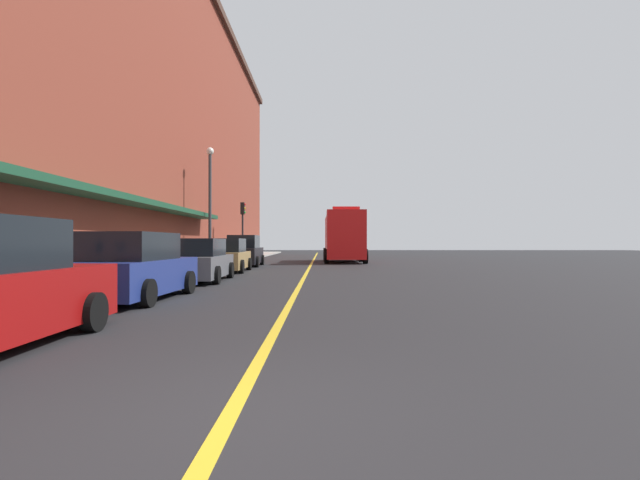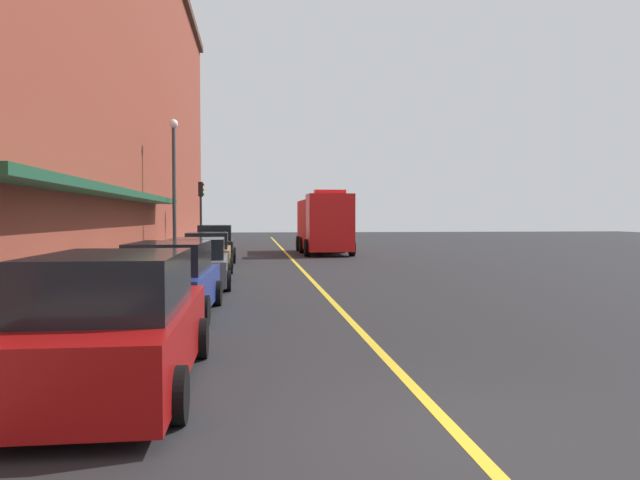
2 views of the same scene
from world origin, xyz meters
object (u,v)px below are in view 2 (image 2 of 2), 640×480
parked_car_2 (198,264)px  parked_car_4 (216,245)px  parked_car_3 (208,253)px  traffic_light_near (201,203)px  parked_car_0 (117,326)px  fire_truck (323,224)px  parking_meter_0 (60,288)px  street_lamp_left (174,174)px  parking_meter_1 (97,275)px  parking_meter_2 (36,297)px  parked_car_1 (171,281)px

parked_car_2 → parked_car_4: bearing=-1.3°
parked_car_2 → parked_car_4: (-0.10, 10.82, 0.12)m
parked_car_3 → traffic_light_near: size_ratio=1.01×
parked_car_0 → traffic_light_near: (-1.39, 29.10, 2.32)m
parked_car_0 → fire_truck: size_ratio=0.63×
parking_meter_0 → street_lamp_left: bearing=91.8°
parked_car_0 → parking_meter_1: size_ratio=3.62×
fire_truck → parking_meter_2: size_ratio=5.77×
parked_car_0 → parking_meter_1: parked_car_0 is taller
parked_car_3 → fire_truck: bearing=-30.5°
parked_car_0 → parked_car_1: size_ratio=1.06×
parked_car_1 → parking_meter_0: bearing=159.8°
parked_car_0 → parking_meter_1: bearing=17.2°
parked_car_4 → parked_car_1: bearing=178.8°
parked_car_2 → parking_meter_0: size_ratio=3.48×
fire_truck → parking_meter_0: size_ratio=5.77×
street_lamp_left → traffic_light_near: 7.59m
parked_car_2 → parking_meter_0: (-1.47, -8.93, 0.31)m
parked_car_3 → traffic_light_near: 12.65m
parking_meter_0 → parking_meter_2: 1.11m
parking_meter_2 → traffic_light_near: traffic_light_near is taller
parking_meter_0 → street_lamp_left: street_lamp_left is taller
parking_meter_1 → parking_meter_0: bearing=-90.0°
parked_car_4 → parked_car_3: bearing=178.9°
parked_car_0 → parking_meter_2: 1.94m
parked_car_0 → traffic_light_near: size_ratio=1.12×
parked_car_1 → parked_car_3: 11.03m
parked_car_1 → street_lamp_left: 16.44m
parked_car_3 → parked_car_2: bearing=179.4°
parked_car_4 → parking_meter_0: (-1.37, -19.74, 0.19)m
fire_truck → parking_meter_0: fire_truck is taller
parked_car_1 → parking_meter_2: parked_car_1 is taller
parked_car_3 → traffic_light_near: bearing=4.7°
traffic_light_near → parked_car_3: bearing=-83.9°
parking_meter_0 → street_lamp_left: size_ratio=0.19×
parked_car_2 → parked_car_4: 10.82m
parked_car_0 → parking_meter_2: (-1.46, 1.27, 0.22)m
traffic_light_near → parked_car_4: bearing=-79.4°
parked_car_0 → fire_truck: (6.18, 28.01, 0.98)m
parking_meter_1 → traffic_light_near: (0.06, 24.40, 2.10)m
parked_car_0 → parked_car_1: bearing=0.7°
parked_car_3 → parking_meter_1: parked_car_3 is taller
parked_car_0 → parked_car_4: (-0.09, 22.13, 0.03)m
parked_car_4 → traffic_light_near: size_ratio=1.09×
parked_car_2 → parked_car_3: size_ratio=1.06×
parking_meter_1 → street_lamp_left: 17.27m
parked_car_4 → fire_truck: 8.65m
parking_meter_0 → parked_car_3: bearing=84.5°
fire_truck → parked_car_2: bearing=-20.9°
parked_car_4 → parked_car_2: bearing=179.3°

